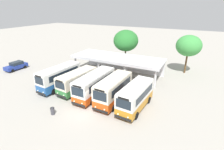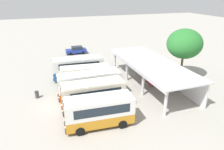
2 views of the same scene
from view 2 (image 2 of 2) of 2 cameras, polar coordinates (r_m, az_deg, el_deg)
ground_plane at (r=25.71m, az=-14.56°, el=-8.15°), size 180.00×180.00×0.00m
city_bus_nearest_orange at (r=32.03m, az=-9.26°, el=2.09°), size 2.64×7.66×3.36m
city_bus_second_in_row at (r=29.25m, az=-7.28°, el=-0.16°), size 2.91×7.16×2.99m
city_bus_middle_cream at (r=26.30m, az=-6.11°, el=-2.38°), size 2.44×7.99×3.27m
city_bus_fourth_amber at (r=23.40m, az=-5.16°, el=-5.40°), size 2.51×7.09×3.41m
city_bus_fifth_blue at (r=20.72m, az=-3.55°, el=-9.63°), size 2.68×6.93×3.18m
parked_car_flank at (r=45.71m, az=-9.75°, el=6.75°), size 1.90×4.39×1.62m
terminal_canopy at (r=30.12m, az=11.63°, el=2.27°), size 16.88×6.04×3.40m
waiting_chair_end_by_column at (r=30.47m, az=9.84°, el=-1.71°), size 0.45×0.45×0.86m
waiting_chair_second_from_end at (r=29.90m, az=10.45°, el=-2.23°), size 0.45×0.45×0.86m
waiting_chair_middle_seat at (r=29.34m, az=11.13°, el=-2.77°), size 0.45×0.45×0.86m
roadside_tree_behind_canopy at (r=33.07m, az=19.22°, el=8.06°), size 5.22×5.22×7.55m
litter_bin_apron at (r=28.10m, az=-19.85°, el=-5.04°), size 0.49×0.49×0.90m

